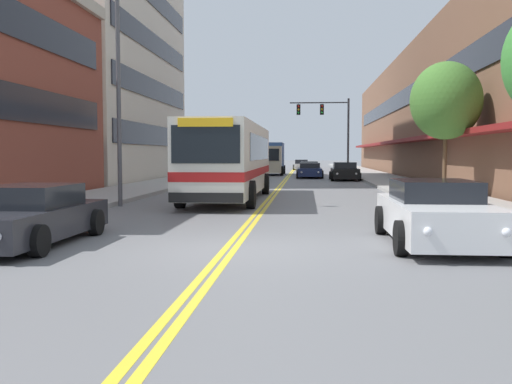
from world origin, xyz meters
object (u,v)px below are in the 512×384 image
at_px(traffic_signal_mast, 329,121).
at_px(fire_hydrant, 431,193).
at_px(car_navy_moving_lead, 310,171).
at_px(box_truck, 271,158).
at_px(car_white_parked_right_foreground, 435,214).
at_px(street_lamp_left_near, 125,71).
at_px(city_bus, 231,158).
at_px(street_tree_right_mid, 446,101).
at_px(car_charcoal_parked_left_mid, 29,217).
at_px(car_silver_moving_third, 301,165).
at_px(car_black_parked_right_mid, 345,172).
at_px(car_beige_moving_second, 309,168).
at_px(car_slate_blue_parked_left_near, 227,171).

height_order(traffic_signal_mast, fire_hydrant, traffic_signal_mast).
distance_m(car_navy_moving_lead, box_truck, 7.49).
height_order(car_white_parked_right_foreground, fire_hydrant, car_white_parked_right_foreground).
xyz_separation_m(car_white_parked_right_foreground, car_navy_moving_lead, (-2.49, 33.88, -0.07)).
xyz_separation_m(traffic_signal_mast, street_lamp_left_near, (-8.55, -30.42, 0.15)).
xyz_separation_m(city_bus, street_tree_right_mid, (9.29, 1.67, 2.48)).
bearing_deg(car_charcoal_parked_left_mid, box_truck, 86.37).
distance_m(car_navy_moving_lead, street_lamp_left_near, 27.14).
height_order(car_silver_moving_third, street_lamp_left_near, street_lamp_left_near).
bearing_deg(car_black_parked_right_mid, car_white_parked_right_foreground, -90.07).
bearing_deg(car_white_parked_right_foreground, traffic_signal_mast, 91.22).
bearing_deg(city_bus, car_navy_moving_lead, 81.07).
xyz_separation_m(car_black_parked_right_mid, fire_hydrant, (1.60, -21.67, -0.06)).
height_order(car_navy_moving_lead, box_truck, box_truck).
distance_m(street_tree_right_mid, fire_hydrant, 6.60).
xyz_separation_m(car_charcoal_parked_left_mid, car_white_parked_right_foreground, (8.68, 0.77, 0.06)).
xyz_separation_m(car_black_parked_right_mid, car_beige_moving_second, (-2.54, 11.23, -0.04)).
xyz_separation_m(car_slate_blue_parked_left_near, car_white_parked_right_foreground, (8.73, -29.93, -0.00)).
bearing_deg(car_beige_moving_second, car_white_parked_right_foreground, -86.51).
relative_size(car_slate_blue_parked_left_near, box_truck, 0.68).
bearing_deg(car_slate_blue_parked_left_near, street_tree_right_mid, -54.07).
height_order(car_charcoal_parked_left_mid, street_lamp_left_near, street_lamp_left_near).
height_order(car_navy_moving_lead, street_tree_right_mid, street_tree_right_mid).
distance_m(city_bus, box_truck, 28.73).
relative_size(car_white_parked_right_foreground, traffic_signal_mast, 0.73).
bearing_deg(car_navy_moving_lead, car_black_parked_right_mid, -58.40).
relative_size(car_charcoal_parked_left_mid, car_silver_moving_third, 1.05).
height_order(car_black_parked_right_mid, car_navy_moving_lead, car_black_parked_right_mid).
xyz_separation_m(car_slate_blue_parked_left_near, fire_hydrant, (10.37, -21.82, -0.09)).
distance_m(car_beige_moving_second, street_lamp_left_near, 34.00).
bearing_deg(car_navy_moving_lead, fire_hydrant, -80.90).
distance_m(city_bus, car_navy_moving_lead, 22.53).
relative_size(car_navy_moving_lead, box_truck, 0.74).
height_order(car_black_parked_right_mid, fire_hydrant, car_black_parked_right_mid).
bearing_deg(car_silver_moving_third, car_beige_moving_second, -86.98).
height_order(car_navy_moving_lead, fire_hydrant, car_navy_moving_lead).
relative_size(car_slate_blue_parked_left_near, car_white_parked_right_foreground, 0.91).
bearing_deg(car_beige_moving_second, fire_hydrant, -82.83).
xyz_separation_m(city_bus, box_truck, (-0.09, 28.73, -0.23)).
relative_size(traffic_signal_mast, street_tree_right_mid, 1.17).
xyz_separation_m(car_black_parked_right_mid, traffic_signal_mast, (-0.86, 8.64, 4.18)).
relative_size(car_beige_moving_second, fire_hydrant, 5.82).
distance_m(car_slate_blue_parked_left_near, car_silver_moving_third, 27.97).
bearing_deg(car_navy_moving_lead, city_bus, -98.93).
height_order(city_bus, street_lamp_left_near, street_lamp_left_near).
distance_m(car_navy_moving_lead, car_silver_moving_third, 23.52).
distance_m(car_slate_blue_parked_left_near, street_lamp_left_near, 22.36).
distance_m(street_lamp_left_near, street_tree_right_mid, 13.77).
bearing_deg(car_beige_moving_second, car_black_parked_right_mid, -77.27).
distance_m(city_bus, car_slate_blue_parked_left_near, 18.52).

